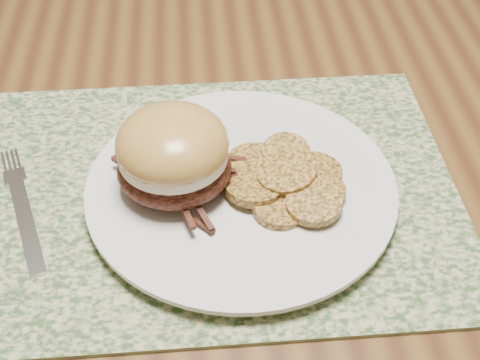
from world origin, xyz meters
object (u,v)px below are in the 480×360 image
Objects in this scene: fork at (22,206)px; dining_table at (265,221)px; pork_sandwich at (173,154)px; dinner_plate at (241,190)px.

dining_table is at bearing -6.71° from fork.
fork is (-0.14, -0.00, -0.05)m from pork_sandwich.
dinner_plate is (-0.03, -0.04, 0.09)m from dining_table.
dining_table is 9.34× the size of fork.
dinner_plate is at bearing 2.04° from pork_sandwich.
dinner_plate is 2.44× the size of pork_sandwich.
pork_sandwich is (-0.06, 0.00, 0.04)m from dinner_plate.
pork_sandwich reaches higher than fork.
dining_table is 5.77× the size of dinner_plate.
dinner_plate is 0.07m from pork_sandwich.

